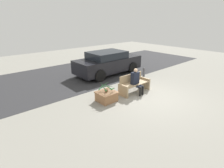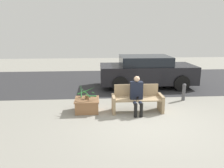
{
  "view_description": "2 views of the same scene",
  "coord_description": "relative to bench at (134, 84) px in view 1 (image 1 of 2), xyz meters",
  "views": [
    {
      "loc": [
        -6.18,
        -4.33,
        3.37
      ],
      "look_at": [
        -1.37,
        1.15,
        0.65
      ],
      "focal_mm": 28.0,
      "sensor_mm": 36.0,
      "label": 1
    },
    {
      "loc": [
        -1.45,
        -5.88,
        2.65
      ],
      "look_at": [
        -0.97,
        1.16,
        0.89
      ],
      "focal_mm": 35.0,
      "sensor_mm": 36.0,
      "label": 2
    }
  ],
  "objects": [
    {
      "name": "bollard_post",
      "position": [
        1.99,
        0.99,
        -0.05
      ],
      "size": [
        0.14,
        0.14,
        0.67
      ],
      "color": "#4C4C51",
      "rests_on": "ground_plane"
    },
    {
      "name": "person_seated",
      "position": [
        -0.05,
        -0.19,
        0.26
      ],
      "size": [
        0.4,
        0.59,
        1.22
      ],
      "color": "black",
      "rests_on": "ground_plane"
    },
    {
      "name": "road_surface",
      "position": [
        0.14,
        4.42,
        -0.4
      ],
      "size": [
        20.0,
        6.0,
        0.01
      ],
      "primitive_type": "cube",
      "color": "#2D2D30",
      "rests_on": "ground_plane"
    },
    {
      "name": "potted_plant",
      "position": [
        -1.65,
        0.09,
        0.22
      ],
      "size": [
        0.64,
        0.67,
        0.48
      ],
      "color": "brown",
      "rests_on": "planter_box"
    },
    {
      "name": "planter_box",
      "position": [
        -1.66,
        0.08,
        -0.17
      ],
      "size": [
        0.79,
        0.76,
        0.43
      ],
      "color": "#936642",
      "rests_on": "ground_plane"
    },
    {
      "name": "ground_plane",
      "position": [
        0.14,
        -0.94,
        -0.41
      ],
      "size": [
        30.0,
        30.0,
        0.0
      ],
      "primitive_type": "plane",
      "color": "gray"
    },
    {
      "name": "bench",
      "position": [
        0.0,
        0.0,
        0.0
      ],
      "size": [
        1.67,
        0.59,
        0.87
      ],
      "color": "tan",
      "rests_on": "ground_plane"
    },
    {
      "name": "parked_car",
      "position": [
        1.01,
        3.16,
        0.33
      ],
      "size": [
        4.38,
        1.98,
        1.46
      ],
      "color": "black",
      "rests_on": "ground_plane"
    }
  ]
}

